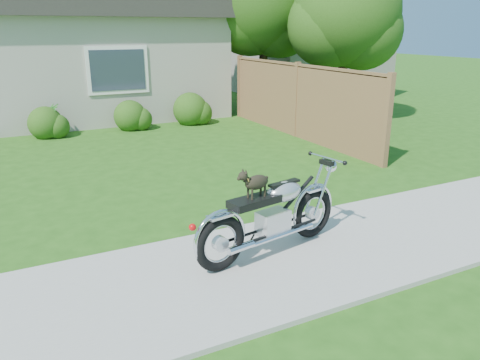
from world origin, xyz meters
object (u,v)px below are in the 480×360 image
(tree_near, at_px, (351,18))
(potted_plant_right, at_px, (53,120))
(tree_far, at_px, (269,3))
(house, at_px, (11,47))
(motorcycle_with_dog, at_px, (273,214))
(fence, at_px, (297,100))

(tree_near, xyz_separation_m, potted_plant_right, (-8.10, 1.77, -2.57))
(tree_near, xyz_separation_m, tree_far, (-1.19, 2.64, 0.47))
(house, bearing_deg, tree_near, -30.84)
(tree_far, bearing_deg, potted_plant_right, -172.80)
(tree_far, distance_m, potted_plant_right, 7.60)
(tree_far, xyz_separation_m, potted_plant_right, (-6.91, -0.87, -3.04))
(tree_near, bearing_deg, house, 149.16)
(house, relative_size, motorcycle_with_dog, 5.71)
(fence, xyz_separation_m, tree_near, (2.43, 1.03, 2.05))
(house, bearing_deg, motorcycle_with_dog, -78.92)
(house, xyz_separation_m, tree_far, (7.55, -2.57, 1.30))
(house, distance_m, tree_near, 10.21)
(fence, height_order, tree_far, tree_far)
(tree_near, bearing_deg, potted_plant_right, 167.68)
(tree_near, distance_m, tree_far, 2.93)
(motorcycle_with_dog, bearing_deg, tree_near, 34.83)
(house, distance_m, potted_plant_right, 3.91)
(tree_near, relative_size, motorcycle_with_dog, 2.12)
(tree_near, distance_m, potted_plant_right, 8.68)
(tree_far, xyz_separation_m, motorcycle_with_dog, (-5.23, -9.23, -2.92))
(fence, xyz_separation_m, tree_far, (1.24, 3.67, 2.52))
(motorcycle_with_dog, bearing_deg, fence, 43.42)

